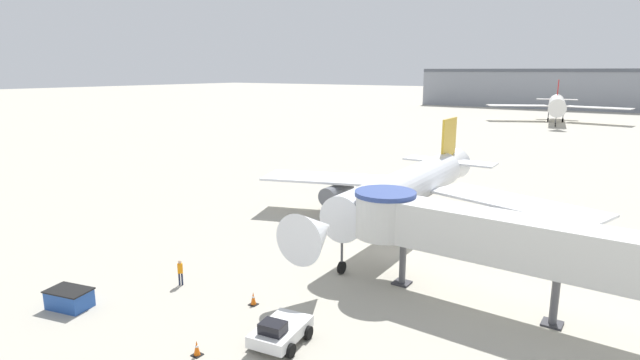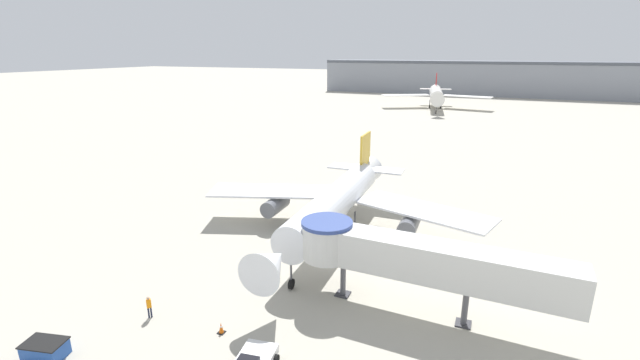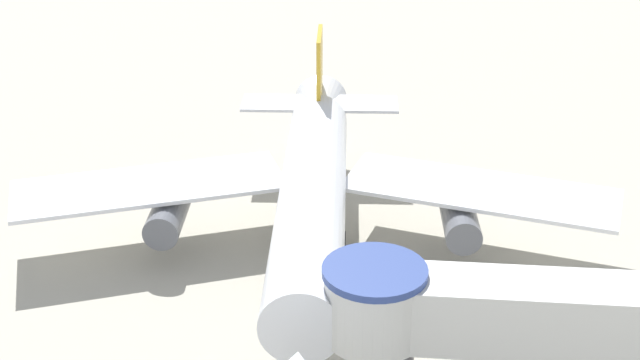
{
  "view_description": "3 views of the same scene",
  "coord_description": "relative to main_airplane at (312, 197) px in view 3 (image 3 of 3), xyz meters",
  "views": [
    {
      "loc": [
        17.2,
        -34.11,
        14.06
      ],
      "look_at": [
        -4.85,
        -1.75,
        5.44
      ],
      "focal_mm": 28.0,
      "sensor_mm": 36.0,
      "label": 1
    },
    {
      "loc": [
        14.37,
        -34.03,
        19.07
      ],
      "look_at": [
        -2.95,
        6.81,
        5.61
      ],
      "focal_mm": 24.0,
      "sensor_mm": 36.0,
      "label": 2
    },
    {
      "loc": [
        2.43,
        -34.37,
        23.9
      ],
      "look_at": [
        -0.13,
        5.89,
        4.64
      ],
      "focal_mm": 50.0,
      "sensor_mm": 36.0,
      "label": 3
    }
  ],
  "objects": [
    {
      "name": "traffic_cone_starboard_wing",
      "position": [
        12.7,
        -1.2,
        -3.61
      ],
      "size": [
        0.37,
        0.37,
        0.62
      ],
      "color": "black",
      "rests_on": "ground_plane"
    },
    {
      "name": "ground_plane",
      "position": [
        0.48,
        -5.39,
        -3.9
      ],
      "size": [
        800.0,
        800.0,
        0.0
      ],
      "primitive_type": "plane",
      "color": "#A8A393"
    },
    {
      "name": "jet_bridge",
      "position": [
        9.81,
        -10.66,
        0.62
      ],
      "size": [
        20.2,
        4.1,
        6.2
      ],
      "rotation": [
        0.0,
        0.0,
        -0.03
      ],
      "color": "silver",
      "rests_on": "ground_plane"
    },
    {
      "name": "main_airplane",
      "position": [
        0.0,
        0.0,
        0.0
      ],
      "size": [
        32.25,
        30.4,
        9.2
      ],
      "rotation": [
        0.0,
        0.0,
        0.03
      ],
      "color": "silver",
      "rests_on": "ground_plane"
    }
  ]
}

